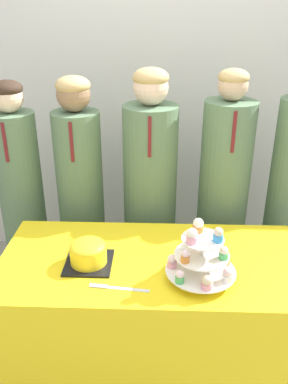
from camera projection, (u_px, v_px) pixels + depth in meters
wall_back at (157, 78)px, 2.83m from camera, size 9.00×0.06×2.70m
table at (152, 322)px, 2.04m from camera, size 1.43×0.68×0.75m
round_cake at (88, 252)px, 1.83m from camera, size 0.21×0.21×0.12m
cake_knife at (109, 287)px, 1.70m from camera, size 0.26×0.05×0.01m
cupcake_stand at (201, 256)px, 1.71m from camera, size 0.30×0.30×0.27m
student_0 at (23, 206)px, 2.49m from camera, size 0.26×0.27×1.46m
student_1 at (82, 205)px, 2.47m from camera, size 0.27×0.28×1.48m
student_2 at (150, 205)px, 2.45m from camera, size 0.31×0.32×1.53m
student_3 at (222, 207)px, 2.44m from camera, size 0.29×0.30×1.52m
student_4 at (288, 204)px, 2.41m from camera, size 0.26×0.27×1.55m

